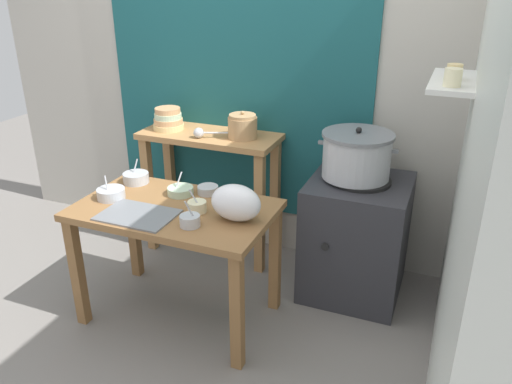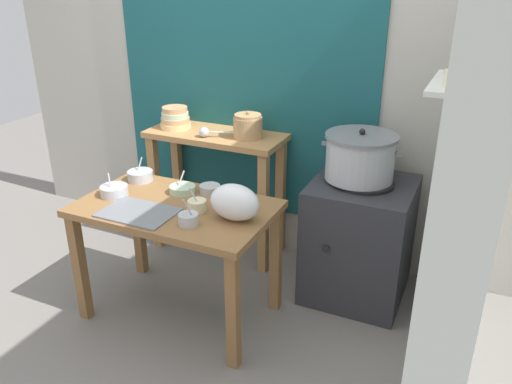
# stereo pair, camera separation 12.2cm
# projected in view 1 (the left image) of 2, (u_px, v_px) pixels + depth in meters

# --- Properties ---
(ground_plane) EXTENTS (9.00, 9.00, 0.00)m
(ground_plane) POSITION_uv_depth(u_px,v_px,m) (191.00, 321.00, 3.06)
(ground_plane) COLOR gray
(wall_back) EXTENTS (4.40, 0.12, 2.60)m
(wall_back) POSITION_uv_depth(u_px,v_px,m) (271.00, 71.00, 3.44)
(wall_back) COLOR #B2ADA3
(wall_back) RESTS_ON ground
(wall_right) EXTENTS (0.30, 3.20, 2.60)m
(wall_right) POSITION_uv_depth(u_px,v_px,m) (482.00, 127.00, 2.23)
(wall_right) COLOR silver
(wall_right) RESTS_ON ground
(prep_table) EXTENTS (1.10, 0.66, 0.72)m
(prep_table) POSITION_uv_depth(u_px,v_px,m) (175.00, 225.00, 2.88)
(prep_table) COLOR olive
(prep_table) RESTS_ON ground
(back_shelf_table) EXTENTS (0.96, 0.40, 0.90)m
(back_shelf_table) POSITION_uv_depth(u_px,v_px,m) (211.00, 164.00, 3.58)
(back_shelf_table) COLOR #B27F4C
(back_shelf_table) RESTS_ON ground
(stove_block) EXTENTS (0.60, 0.61, 0.78)m
(stove_block) POSITION_uv_depth(u_px,v_px,m) (356.00, 237.00, 3.22)
(stove_block) COLOR #2D2D33
(stove_block) RESTS_ON ground
(steamer_pot) EXTENTS (0.47, 0.43, 0.31)m
(steamer_pot) POSITION_uv_depth(u_px,v_px,m) (357.00, 155.00, 3.04)
(steamer_pot) COLOR #B7BABF
(steamer_pot) RESTS_ON stove_block
(clay_pot) EXTENTS (0.19, 0.19, 0.18)m
(clay_pot) POSITION_uv_depth(u_px,v_px,m) (243.00, 126.00, 3.37)
(clay_pot) COLOR tan
(clay_pot) RESTS_ON back_shelf_table
(bowl_stack_enamel) EXTENTS (0.21, 0.21, 0.15)m
(bowl_stack_enamel) POSITION_uv_depth(u_px,v_px,m) (168.00, 119.00, 3.56)
(bowl_stack_enamel) COLOR #E5C684
(bowl_stack_enamel) RESTS_ON back_shelf_table
(ladle) EXTENTS (0.27, 0.14, 0.07)m
(ladle) POSITION_uv_depth(u_px,v_px,m) (200.00, 133.00, 3.39)
(ladle) COLOR #B7BABF
(ladle) RESTS_ON back_shelf_table
(serving_tray) EXTENTS (0.40, 0.28, 0.01)m
(serving_tray) POSITION_uv_depth(u_px,v_px,m) (138.00, 215.00, 2.74)
(serving_tray) COLOR slate
(serving_tray) RESTS_ON prep_table
(plastic_bag) EXTENTS (0.27, 0.17, 0.20)m
(plastic_bag) POSITION_uv_depth(u_px,v_px,m) (236.00, 203.00, 2.66)
(plastic_bag) COLOR white
(plastic_bag) RESTS_ON prep_table
(prep_bowl_0) EXTENTS (0.12, 0.12, 0.05)m
(prep_bowl_0) POSITION_uv_depth(u_px,v_px,m) (209.00, 190.00, 3.00)
(prep_bowl_0) COLOR #B7BABF
(prep_bowl_0) RESTS_ON prep_table
(prep_bowl_1) EXTENTS (0.16, 0.16, 0.14)m
(prep_bowl_1) POSITION_uv_depth(u_px,v_px,m) (136.00, 177.00, 3.15)
(prep_bowl_1) COLOR #B7BABF
(prep_bowl_1) RESTS_ON prep_table
(prep_bowl_2) EXTENTS (0.15, 0.15, 0.13)m
(prep_bowl_2) POSITION_uv_depth(u_px,v_px,m) (180.00, 190.00, 2.99)
(prep_bowl_2) COLOR #B7D1AD
(prep_bowl_2) RESTS_ON prep_table
(prep_bowl_3) EXTENTS (0.16, 0.16, 0.14)m
(prep_bowl_3) POSITION_uv_depth(u_px,v_px,m) (111.00, 193.00, 2.93)
(prep_bowl_3) COLOR #B7BABF
(prep_bowl_3) RESTS_ON prep_table
(prep_bowl_4) EXTENTS (0.11, 0.11, 0.16)m
(prep_bowl_4) POSITION_uv_depth(u_px,v_px,m) (190.00, 220.00, 2.62)
(prep_bowl_4) COLOR #B7BABF
(prep_bowl_4) RESTS_ON prep_table
(prep_bowl_5) EXTENTS (0.10, 0.10, 0.14)m
(prep_bowl_5) POSITION_uv_depth(u_px,v_px,m) (197.00, 206.00, 2.77)
(prep_bowl_5) COLOR beige
(prep_bowl_5) RESTS_ON prep_table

